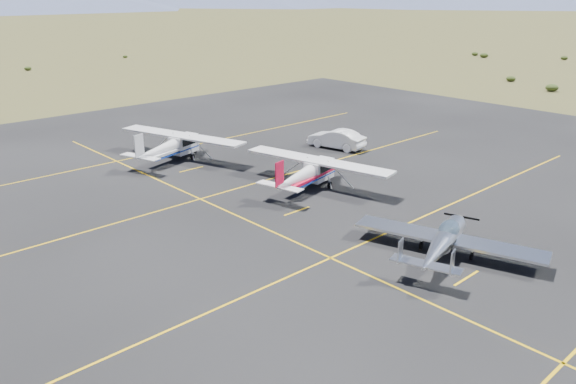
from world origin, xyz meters
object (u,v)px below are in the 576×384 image
aircraft_low_wing (445,240)px  aircraft_cessna (309,172)px  sedan (336,139)px  aircraft_plain (172,145)px

aircraft_low_wing → aircraft_cessna: size_ratio=0.87×
aircraft_low_wing → sedan: bearing=39.6°
sedan → aircraft_cessna: bearing=20.3°
aircraft_low_wing → aircraft_plain: (-0.81, 22.82, 0.27)m
aircraft_low_wing → aircraft_plain: size_ratio=0.85×
aircraft_low_wing → aircraft_cessna: aircraft_cessna is taller
aircraft_cessna → sedan: size_ratio=2.25×
aircraft_cessna → aircraft_plain: 11.82m
aircraft_low_wing → sedan: 20.19m
sedan → aircraft_plain: bearing=-38.9°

